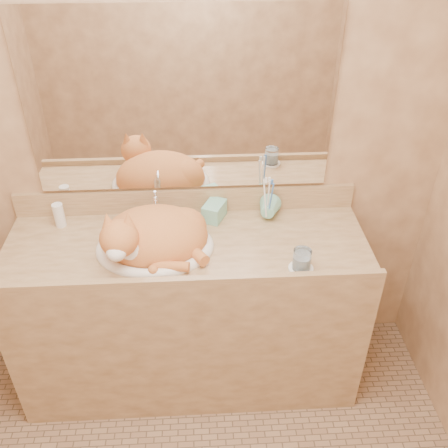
{
  "coord_description": "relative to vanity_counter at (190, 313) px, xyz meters",
  "views": [
    {
      "loc": [
        0.07,
        -1.02,
        2.18
      ],
      "look_at": [
        0.16,
        0.7,
        0.96
      ],
      "focal_mm": 40.0,
      "sensor_mm": 36.0,
      "label": 1
    }
  ],
  "objects": [
    {
      "name": "saucer",
      "position": [
        0.47,
        -0.2,
        0.43
      ],
      "size": [
        0.1,
        0.1,
        0.01
      ],
      "primitive_type": "cylinder",
      "color": "white",
      "rests_on": "vanity_counter"
    },
    {
      "name": "water_glass",
      "position": [
        0.47,
        -0.2,
        0.48
      ],
      "size": [
        0.07,
        0.07,
        0.09
      ],
      "primitive_type": "cylinder",
      "color": "white",
      "rests_on": "saucer"
    },
    {
      "name": "cat",
      "position": [
        -0.15,
        -0.03,
        0.51
      ],
      "size": [
        0.47,
        0.39,
        0.25
      ],
      "primitive_type": null,
      "rotation": [
        0.0,
        0.0,
        0.03
      ],
      "color": "#BF622C",
      "rests_on": "sink_basin"
    },
    {
      "name": "wall_back",
      "position": [
        0.0,
        0.28,
        0.82
      ],
      "size": [
        2.4,
        0.02,
        2.5
      ],
      "primitive_type": "cube",
      "color": "#8F6241",
      "rests_on": "ground"
    },
    {
      "name": "toothbrushes",
      "position": [
        0.37,
        0.14,
        0.57
      ],
      "size": [
        0.04,
        0.04,
        0.24
      ],
      "primitive_type": null,
      "color": "white",
      "rests_on": "toothbrush_cup"
    },
    {
      "name": "toothbrush_cup",
      "position": [
        0.37,
        0.14,
        0.47
      ],
      "size": [
        0.13,
        0.13,
        0.1
      ],
      "primitive_type": "imported",
      "rotation": [
        0.0,
        0.0,
        -0.3
      ],
      "color": "#7DC9B0",
      "rests_on": "vanity_counter"
    },
    {
      "name": "sink_basin",
      "position": [
        -0.13,
        -0.02,
        0.5
      ],
      "size": [
        0.55,
        0.48,
        0.16
      ],
      "primitive_type": null,
      "rotation": [
        0.0,
        0.0,
        -0.15
      ],
      "color": "white",
      "rests_on": "vanity_counter"
    },
    {
      "name": "mirror",
      "position": [
        0.0,
        0.26,
        0.97
      ],
      "size": [
        1.3,
        0.02,
        0.8
      ],
      "primitive_type": "cube",
      "color": "white",
      "rests_on": "wall_back"
    },
    {
      "name": "soap_dispenser",
      "position": [
        0.11,
        0.14,
        0.52
      ],
      "size": [
        0.11,
        0.11,
        0.18
      ],
      "primitive_type": "imported",
      "rotation": [
        0.0,
        0.0,
        -0.43
      ],
      "color": "#7DC9B0",
      "rests_on": "vanity_counter"
    },
    {
      "name": "vanity_counter",
      "position": [
        0.0,
        0.0,
        0.0
      ],
      "size": [
        1.6,
        0.55,
        0.85
      ],
      "primitive_type": null,
      "color": "olive",
      "rests_on": "floor"
    },
    {
      "name": "faucet",
      "position": [
        -0.13,
        0.17,
        0.5
      ],
      "size": [
        0.07,
        0.12,
        0.15
      ],
      "primitive_type": null,
      "rotation": [
        0.0,
        0.0,
        -0.24
      ],
      "color": "silver",
      "rests_on": "vanity_counter"
    },
    {
      "name": "lotion_bottle",
      "position": [
        -0.58,
        0.17,
        0.48
      ],
      "size": [
        0.05,
        0.05,
        0.11
      ],
      "primitive_type": "cylinder",
      "color": "white",
      "rests_on": "vanity_counter"
    }
  ]
}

